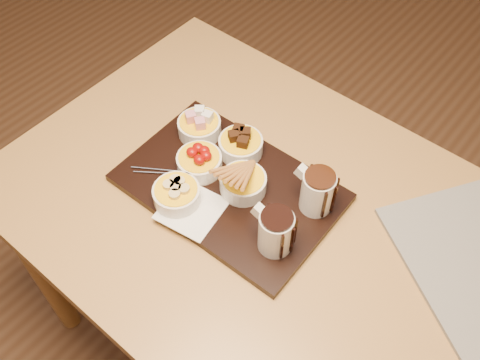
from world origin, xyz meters
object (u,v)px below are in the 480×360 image
Objects in this scene: dining_table at (272,239)px; pitcher_milk_chocolate at (317,192)px; serving_board at (229,187)px; pitcher_dark_chocolate at (276,232)px; bowl_strawberries at (199,163)px.

pitcher_milk_chocolate reaches higher than dining_table.
serving_board is 4.90× the size of pitcher_dark_chocolate.
bowl_strawberries is at bearing -175.10° from dining_table.
pitcher_milk_chocolate is at bearing 48.18° from dining_table.
bowl_strawberries is 0.25m from pitcher_dark_chocolate.
pitcher_milk_chocolate is at bearing 21.80° from serving_board.
serving_board is 4.90× the size of pitcher_milk_chocolate.
bowl_strawberries is at bearing -176.42° from serving_board.
serving_board is at bearing -175.10° from dining_table.
pitcher_milk_chocolate is (0.06, 0.06, 0.16)m from dining_table.
serving_board is at bearing 4.89° from bowl_strawberries.
pitcher_dark_chocolate is at bearing -11.34° from bowl_strawberries.
pitcher_dark_chocolate reaches higher than bowl_strawberries.
pitcher_milk_chocolate reaches higher than serving_board.
dining_table is 0.16m from serving_board.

